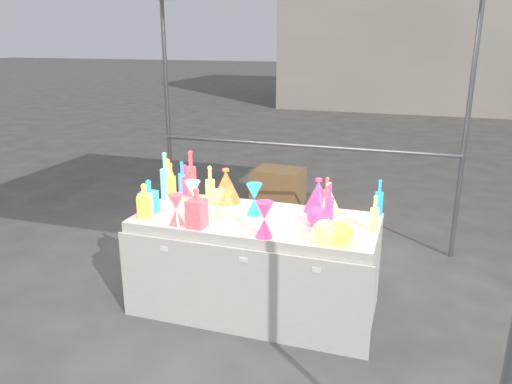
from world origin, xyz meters
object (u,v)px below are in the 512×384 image
(globe_0, at_px, (341,234))
(decanter_0, at_px, (145,201))
(cardboard_box_closed, at_px, (278,186))
(lampshade_0, at_px, (226,185))
(hourglass_0, at_px, (176,210))
(bottle_0, at_px, (168,178))
(display_table, at_px, (256,264))

(globe_0, bearing_deg, decanter_0, 178.80)
(cardboard_box_closed, relative_size, lampshade_0, 2.21)
(decanter_0, xyz_separation_m, hourglass_0, (0.29, -0.06, -0.02))
(bottle_0, relative_size, decanter_0, 1.26)
(hourglass_0, distance_m, globe_0, 1.17)
(bottle_0, height_order, hourglass_0, bottle_0)
(cardboard_box_closed, relative_size, bottle_0, 1.86)
(cardboard_box_closed, bearing_deg, decanter_0, -88.89)
(lampshade_0, bearing_deg, hourglass_0, -103.32)
(decanter_0, relative_size, lampshade_0, 0.94)
(cardboard_box_closed, height_order, hourglass_0, hourglass_0)
(cardboard_box_closed, height_order, lampshade_0, lampshade_0)
(display_table, bearing_deg, lampshade_0, 140.21)
(display_table, xyz_separation_m, lampshade_0, (-0.35, 0.29, 0.52))
(decanter_0, distance_m, lampshade_0, 0.69)
(display_table, xyz_separation_m, cardboard_box_closed, (-0.55, 2.56, -0.15))
(display_table, bearing_deg, globe_0, -22.04)
(display_table, relative_size, cardboard_box_closed, 2.98)
(hourglass_0, xyz_separation_m, lampshade_0, (0.15, 0.59, 0.03))
(bottle_0, relative_size, globe_0, 2.07)
(lampshade_0, bearing_deg, cardboard_box_closed, 96.09)
(decanter_0, bearing_deg, globe_0, -24.36)
(bottle_0, xyz_separation_m, lampshade_0, (0.50, 0.03, -0.03))
(hourglass_0, bearing_deg, cardboard_box_closed, 90.96)
(bottle_0, bearing_deg, hourglass_0, -57.73)
(decanter_0, height_order, hourglass_0, decanter_0)
(decanter_0, xyz_separation_m, lampshade_0, (0.44, 0.53, 0.01))
(cardboard_box_closed, xyz_separation_m, globe_0, (1.22, -2.83, 0.59))
(cardboard_box_closed, distance_m, lampshade_0, 2.37)
(display_table, height_order, lampshade_0, lampshade_0)
(display_table, distance_m, bottle_0, 1.04)
(bottle_0, height_order, globe_0, bottle_0)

